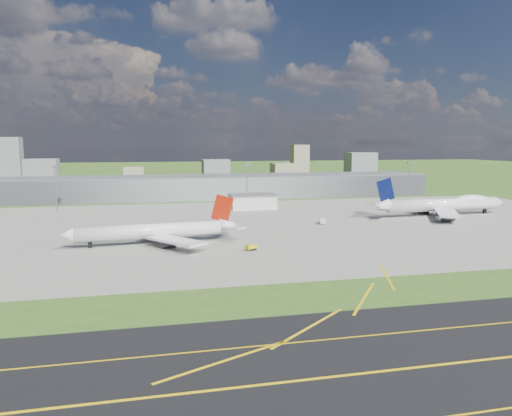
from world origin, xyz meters
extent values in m
plane|color=#36591C|center=(0.00, 150.00, 0.00)|extent=(1400.00, 1400.00, 0.00)
cube|color=black|center=(0.00, -110.00, 0.03)|extent=(1400.00, 60.00, 0.06)
cube|color=gray|center=(10.00, 40.00, 0.04)|extent=(360.00, 190.00, 0.08)
cube|color=gray|center=(0.00, 165.00, 7.50)|extent=(300.00, 42.00, 15.00)
cube|color=silver|center=(10.00, 100.00, 4.00)|extent=(26.00, 16.00, 8.00)
cylinder|color=gray|center=(-100.00, 115.00, 12.50)|extent=(0.70, 0.70, 25.00)
cube|color=gray|center=(-100.00, 115.00, 25.30)|extent=(3.50, 2.00, 1.20)
cylinder|color=gray|center=(10.00, 115.00, 12.50)|extent=(0.70, 0.70, 25.00)
cube|color=gray|center=(10.00, 115.00, 25.30)|extent=(3.50, 2.00, 1.20)
cylinder|color=gray|center=(120.00, 115.00, 12.50)|extent=(0.70, 0.70, 25.00)
cube|color=gray|center=(120.00, 115.00, 25.30)|extent=(3.50, 2.00, 1.20)
cylinder|color=white|center=(-50.73, 7.50, 5.16)|extent=(54.65, 10.76, 5.62)
cone|color=white|center=(-80.12, 4.69, 5.16)|extent=(5.20, 6.04, 5.62)
cone|color=white|center=(-19.93, 10.43, 5.91)|extent=(8.00, 6.31, 5.62)
cube|color=maroon|center=(-52.59, 7.32, 3.41)|extent=(44.60, 6.53, 1.22)
cube|color=white|center=(-41.53, -5.05, 3.47)|extent=(21.01, 24.75, 0.84)
cube|color=white|center=(-44.06, 21.56, 3.47)|extent=(17.80, 25.67, 0.84)
cube|color=maroon|center=(-22.27, 10.21, 12.65)|extent=(9.34, 1.35, 11.33)
cylinder|color=#38383D|center=(-44.13, -1.76, 1.69)|extent=(5.42, 3.48, 3.00)
cylinder|color=#38383D|center=(-46.00, 17.83, 1.69)|extent=(5.42, 3.48, 3.00)
cube|color=black|center=(-44.73, 3.83, 1.17)|extent=(1.60, 1.26, 2.34)
cube|color=black|center=(-45.53, 12.23, 1.17)|extent=(1.60, 1.26, 2.34)
cube|color=black|center=(-72.19, 5.45, 1.17)|extent=(1.60, 1.26, 2.34)
cylinder|color=white|center=(102.51, 49.85, 5.82)|extent=(65.89, 9.45, 6.57)
cone|color=white|center=(137.96, 51.42, 5.82)|extent=(5.58, 6.79, 6.57)
cone|color=white|center=(65.48, 48.22, 6.67)|extent=(8.75, 6.93, 6.57)
cube|color=#1C4F9D|center=(104.63, 49.95, 3.79)|extent=(53.91, 5.06, 1.38)
ellipsoid|color=white|center=(119.57, 50.60, 7.79)|extent=(21.28, 7.49, 5.91)
cube|color=white|center=(92.31, 65.50, 3.92)|extent=(23.92, 30.04, 0.95)
cube|color=white|center=(93.72, 33.37, 3.92)|extent=(22.09, 30.61, 0.95)
cube|color=#070E36|center=(68.13, 48.34, 14.40)|extent=(10.56, 0.99, 12.80)
cylinder|color=#38383D|center=(96.59, 59.13, 1.91)|extent=(5.97, 3.64, 3.39)
cylinder|color=#38383D|center=(90.02, 69.44, 1.91)|extent=(5.97, 3.64, 3.39)
cylinder|color=#38383D|center=(97.43, 40.09, 1.91)|extent=(5.97, 3.64, 3.39)
cylinder|color=#38383D|center=(91.79, 29.24, 1.91)|extent=(5.97, 3.64, 3.39)
cube|color=black|center=(95.95, 54.33, 1.32)|extent=(1.75, 1.34, 2.65)
cube|color=black|center=(96.37, 44.81, 1.32)|extent=(1.75, 1.34, 2.65)
cube|color=black|center=(128.96, 51.02, 1.32)|extent=(1.75, 1.34, 2.65)
cube|color=yellow|center=(-15.49, -11.64, 1.21)|extent=(4.49, 3.70, 1.56)
cube|color=black|center=(-15.49, -11.64, 0.43)|extent=(4.01, 3.55, 0.70)
cube|color=white|center=(30.44, 37.88, 1.67)|extent=(4.07, 6.13, 2.48)
cube|color=black|center=(30.44, 37.88, 0.43)|extent=(3.93, 5.36, 0.70)
cube|color=white|center=(89.93, 33.83, 1.46)|extent=(4.96, 4.65, 2.07)
cube|color=black|center=(89.93, 33.83, 0.43)|extent=(4.49, 4.28, 0.70)
cube|color=slate|center=(-140.00, 300.00, 12.00)|extent=(28.00, 22.00, 24.00)
cube|color=gray|center=(-60.00, 340.00, 7.00)|extent=(20.00, 18.00, 14.00)
cube|color=slate|center=(20.00, 310.00, 11.00)|extent=(26.00, 20.00, 22.00)
cube|color=gray|center=(100.00, 350.00, 8.00)|extent=(22.00, 24.00, 16.00)
cube|color=slate|center=(180.00, 320.00, 14.00)|extent=(30.00, 22.00, 28.00)
cube|color=slate|center=(-180.00, 360.00, 22.00)|extent=(22.00, 20.00, 44.00)
cube|color=gray|center=(140.00, 410.00, 18.00)|extent=(20.00, 18.00, 36.00)
cylinder|color=#382314|center=(-110.00, 265.00, 1.50)|extent=(0.70, 0.70, 3.00)
sphere|color=black|center=(-110.00, 265.00, 4.88)|extent=(6.75, 6.75, 6.75)
cylinder|color=#382314|center=(-20.00, 280.00, 1.80)|extent=(0.70, 0.70, 3.60)
sphere|color=black|center=(-20.00, 280.00, 5.85)|extent=(8.10, 8.10, 8.10)
cylinder|color=#382314|center=(70.00, 275.00, 1.70)|extent=(0.70, 0.70, 3.40)
sphere|color=black|center=(70.00, 275.00, 5.53)|extent=(7.65, 7.65, 7.65)
cylinder|color=#382314|center=(160.00, 285.00, 1.40)|extent=(0.70, 0.70, 2.80)
sphere|color=black|center=(160.00, 285.00, 4.55)|extent=(6.30, 6.30, 6.30)
camera|label=1|loc=(-53.53, -182.89, 38.32)|focal=35.00mm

